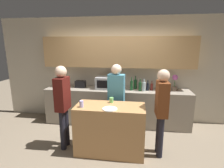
{
  "coord_description": "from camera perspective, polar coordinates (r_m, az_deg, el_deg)",
  "views": [
    {
      "loc": [
        0.49,
        -2.83,
        2.02
      ],
      "look_at": [
        0.03,
        0.39,
        1.27
      ],
      "focal_mm": 28.0,
      "sensor_mm": 36.0,
      "label": 1
    }
  ],
  "objects": [
    {
      "name": "person_center",
      "position": [
        3.45,
        -15.79,
        -5.28
      ],
      "size": [
        0.21,
        0.34,
        1.63
      ],
      "rotation": [
        0.0,
        0.0,
        -1.6
      ],
      "color": "black",
      "rests_on": "ground_plane"
    },
    {
      "name": "kitchen_island",
      "position": [
        3.38,
        -0.62,
        -14.5
      ],
      "size": [
        1.26,
        0.59,
        0.92
      ],
      "color": "#B27F4C",
      "rests_on": "ground_plane"
    },
    {
      "name": "bottle_0",
      "position": [
        4.28,
        6.38,
        -0.45
      ],
      "size": [
        0.07,
        0.07,
        0.32
      ],
      "color": "#194723",
      "rests_on": "back_counter"
    },
    {
      "name": "plate_on_island",
      "position": [
        3.03,
        -0.73,
        -8.12
      ],
      "size": [
        0.26,
        0.26,
        0.01
      ],
      "color": "white",
      "rests_on": "kitchen_island"
    },
    {
      "name": "bottle_5",
      "position": [
        4.37,
        12.82,
        -0.87
      ],
      "size": [
        0.07,
        0.07,
        0.23
      ],
      "color": "maroon",
      "rests_on": "back_counter"
    },
    {
      "name": "bottle_3",
      "position": [
        4.26,
        10.37,
        -0.79
      ],
      "size": [
        0.08,
        0.08,
        0.29
      ],
      "color": "silver",
      "rests_on": "back_counter"
    },
    {
      "name": "cup_1",
      "position": [
        3.35,
        -0.18,
        -5.26
      ],
      "size": [
        0.07,
        0.07,
        0.1
      ],
      "color": "#78D06D",
      "rests_on": "kitchen_island"
    },
    {
      "name": "potted_plant",
      "position": [
        4.44,
        19.79,
        0.36
      ],
      "size": [
        0.14,
        0.14,
        0.4
      ],
      "color": "brown",
      "rests_on": "back_counter"
    },
    {
      "name": "bottle_1",
      "position": [
        4.44,
        7.62,
        0.03
      ],
      "size": [
        0.08,
        0.08,
        0.33
      ],
      "color": "#194723",
      "rests_on": "back_counter"
    },
    {
      "name": "person_left",
      "position": [
        3.7,
        1.4,
        -3.7
      ],
      "size": [
        0.35,
        0.22,
        1.62
      ],
      "rotation": [
        0.0,
        0.0,
        -3.23
      ],
      "color": "black",
      "rests_on": "ground_plane"
    },
    {
      "name": "toaster",
      "position": [
        4.6,
        -10.25,
        -0.04
      ],
      "size": [
        0.26,
        0.16,
        0.18
      ],
      "color": "black",
      "rests_on": "back_counter"
    },
    {
      "name": "ground_plane",
      "position": [
        3.51,
        -1.43,
        -22.21
      ],
      "size": [
        14.0,
        14.0,
        0.0
      ],
      "primitive_type": "plane",
      "color": "#7F705B"
    },
    {
      "name": "bottle_2",
      "position": [
        4.25,
        9.14,
        -0.77
      ],
      "size": [
        0.07,
        0.07,
        0.29
      ],
      "color": "#194723",
      "rests_on": "back_counter"
    },
    {
      "name": "back_wall",
      "position": [
        4.54,
        1.96,
        6.81
      ],
      "size": [
        6.4,
        0.4,
        2.7
      ],
      "color": "beige",
      "rests_on": "ground_plane"
    },
    {
      "name": "cup_0",
      "position": [
        3.16,
        -9.91,
        -6.4
      ],
      "size": [
        0.07,
        0.07,
        0.12
      ],
      "color": "#A9A8E7",
      "rests_on": "kitchen_island"
    },
    {
      "name": "microwave",
      "position": [
        4.42,
        -1.81,
        0.43
      ],
      "size": [
        0.52,
        0.39,
        0.3
      ],
      "color": "#B7BABC",
      "rests_on": "back_counter"
    },
    {
      "name": "person_right",
      "position": [
        3.22,
        15.86,
        -7.0
      ],
      "size": [
        0.21,
        0.35,
        1.6
      ],
      "rotation": [
        0.0,
        0.0,
        -4.68
      ],
      "color": "black",
      "rests_on": "ground_plane"
    },
    {
      "name": "bottle_4",
      "position": [
        4.32,
        11.56,
        -0.85
      ],
      "size": [
        0.06,
        0.06,
        0.25
      ],
      "color": "black",
      "rests_on": "back_counter"
    },
    {
      "name": "back_counter",
      "position": [
        4.52,
        1.48,
        -7.3
      ],
      "size": [
        3.6,
        0.62,
        0.91
      ],
      "color": "gray",
      "rests_on": "ground_plane"
    }
  ]
}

